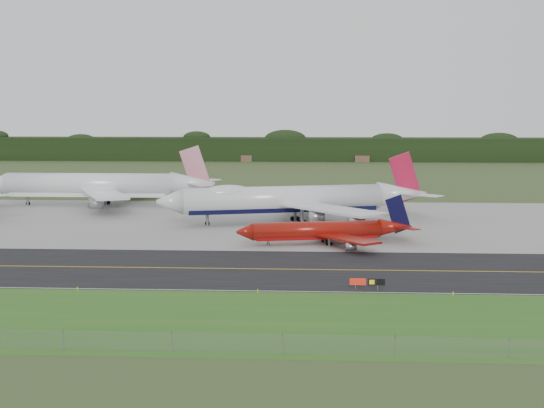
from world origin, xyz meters
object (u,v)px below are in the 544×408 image
at_px(jet_ba_747, 293,199).
at_px(taxiway_sign, 367,282).
at_px(jet_red_737, 327,231).
at_px(jet_star_tail, 101,186).

relative_size(jet_ba_747, taxiway_sign, 12.46).
bearing_deg(taxiway_sign, jet_red_737, 97.88).
xyz_separation_m(jet_red_737, taxiway_sign, (5.32, -38.42, -1.44)).
bearing_deg(taxiway_sign, jet_star_tail, 124.85).
distance_m(jet_ba_747, jet_star_tail, 60.82).
distance_m(jet_star_tail, taxiway_sign, 116.09).
relative_size(jet_red_737, jet_star_tail, 0.55).
bearing_deg(jet_star_tail, taxiway_sign, -55.15).
bearing_deg(jet_ba_747, taxiway_sign, -79.11).
bearing_deg(jet_red_737, taxiway_sign, -82.12).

